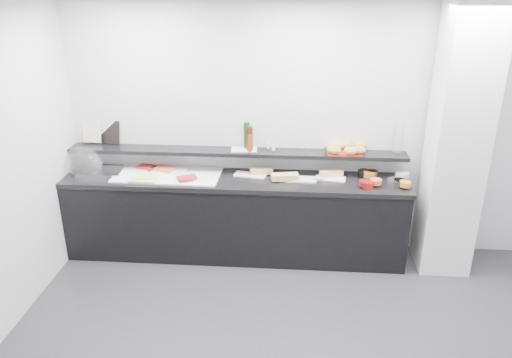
# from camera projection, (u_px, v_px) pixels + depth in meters

# --- Properties ---
(back_wall) EXTENTS (5.00, 0.02, 2.70)m
(back_wall) POSITION_uv_depth(u_px,v_px,m) (302.00, 130.00, 5.29)
(back_wall) COLOR silver
(back_wall) RESTS_ON ground
(ceiling) EXTENTS (5.00, 5.00, 0.00)m
(ceiling) POSITION_uv_depth(u_px,v_px,m) (313.00, 7.00, 2.93)
(ceiling) COLOR white
(ceiling) RESTS_ON back_wall
(column) EXTENTS (0.50, 0.50, 2.70)m
(column) POSITION_uv_depth(u_px,v_px,m) (457.00, 144.00, 4.86)
(column) COLOR silver
(column) RESTS_ON ground
(buffet_cabinet) EXTENTS (3.60, 0.60, 0.85)m
(buffet_cabinet) POSITION_uv_depth(u_px,v_px,m) (235.00, 219.00, 5.41)
(buffet_cabinet) COLOR black
(buffet_cabinet) RESTS_ON ground
(counter_top) EXTENTS (3.62, 0.62, 0.05)m
(counter_top) POSITION_uv_depth(u_px,v_px,m) (234.00, 180.00, 5.24)
(counter_top) COLOR black
(counter_top) RESTS_ON buffet_cabinet
(wall_shelf) EXTENTS (3.60, 0.25, 0.04)m
(wall_shelf) POSITION_uv_depth(u_px,v_px,m) (236.00, 152.00, 5.31)
(wall_shelf) COLOR black
(wall_shelf) RESTS_ON back_wall
(cloche_base) EXTENTS (0.46, 0.32, 0.04)m
(cloche_base) POSITION_uv_depth(u_px,v_px,m) (101.00, 172.00, 5.34)
(cloche_base) COLOR silver
(cloche_base) RESTS_ON counter_top
(cloche_dome) EXTENTS (0.53, 0.44, 0.34)m
(cloche_dome) POSITION_uv_depth(u_px,v_px,m) (83.00, 163.00, 5.30)
(cloche_dome) COLOR white
(cloche_dome) RESTS_ON cloche_base
(linen_runner) EXTENTS (1.12, 0.55, 0.01)m
(linen_runner) POSITION_uv_depth(u_px,v_px,m) (168.00, 175.00, 5.30)
(linen_runner) COLOR white
(linen_runner) RESTS_ON counter_top
(platter_meat_a) EXTENTS (0.31, 0.21, 0.01)m
(platter_meat_a) POSITION_uv_depth(u_px,v_px,m) (136.00, 168.00, 5.44)
(platter_meat_a) COLOR white
(platter_meat_a) RESTS_ON linen_runner
(food_meat_a) EXTENTS (0.23, 0.18, 0.02)m
(food_meat_a) POSITION_uv_depth(u_px,v_px,m) (147.00, 167.00, 5.42)
(food_meat_a) COLOR maroon
(food_meat_a) RESTS_ON platter_meat_a
(platter_salmon) EXTENTS (0.39, 0.31, 0.01)m
(platter_salmon) POSITION_uv_depth(u_px,v_px,m) (169.00, 170.00, 5.39)
(platter_salmon) COLOR white
(platter_salmon) RESTS_ON linen_runner
(food_salmon) EXTENTS (0.28, 0.23, 0.02)m
(food_salmon) POSITION_uv_depth(u_px,v_px,m) (164.00, 168.00, 5.38)
(food_salmon) COLOR #DF542D
(food_salmon) RESTS_ON platter_salmon
(platter_cheese) EXTENTS (0.28, 0.18, 0.01)m
(platter_cheese) POSITION_uv_depth(u_px,v_px,m) (143.00, 179.00, 5.15)
(platter_cheese) COLOR white
(platter_cheese) RESTS_ON linen_runner
(food_cheese) EXTENTS (0.25, 0.19, 0.02)m
(food_cheese) POSITION_uv_depth(u_px,v_px,m) (146.00, 177.00, 5.17)
(food_cheese) COLOR #F8E860
(food_cheese) RESTS_ON platter_cheese
(platter_meat_b) EXTENTS (0.36, 0.31, 0.01)m
(platter_meat_b) POSITION_uv_depth(u_px,v_px,m) (201.00, 177.00, 5.19)
(platter_meat_b) COLOR white
(platter_meat_b) RESTS_ON linen_runner
(food_meat_b) EXTENTS (0.23, 0.20, 0.02)m
(food_meat_b) POSITION_uv_depth(u_px,v_px,m) (187.00, 178.00, 5.13)
(food_meat_b) COLOR maroon
(food_meat_b) RESTS_ON platter_meat_b
(sandwich_plate_left) EXTENTS (0.36, 0.20, 0.01)m
(sandwich_plate_left) POSITION_uv_depth(u_px,v_px,m) (250.00, 175.00, 5.30)
(sandwich_plate_left) COLOR white
(sandwich_plate_left) RESTS_ON counter_top
(sandwich_food_left) EXTENTS (0.25, 0.14, 0.06)m
(sandwich_food_left) POSITION_uv_depth(u_px,v_px,m) (261.00, 171.00, 5.30)
(sandwich_food_left) COLOR tan
(sandwich_food_left) RESTS_ON sandwich_plate_left
(tongs_left) EXTENTS (0.16, 0.04, 0.01)m
(tongs_left) POSITION_uv_depth(u_px,v_px,m) (256.00, 174.00, 5.28)
(tongs_left) COLOR silver
(tongs_left) RESTS_ON sandwich_plate_left
(sandwich_plate_mid) EXTENTS (0.38, 0.17, 0.01)m
(sandwich_plate_mid) POSITION_uv_depth(u_px,v_px,m) (298.00, 179.00, 5.19)
(sandwich_plate_mid) COLOR white
(sandwich_plate_mid) RESTS_ON counter_top
(sandwich_food_mid) EXTENTS (0.30, 0.16, 0.06)m
(sandwich_food_mid) POSITION_uv_depth(u_px,v_px,m) (285.00, 177.00, 5.15)
(sandwich_food_mid) COLOR tan
(sandwich_food_mid) RESTS_ON sandwich_plate_mid
(tongs_mid) EXTENTS (0.15, 0.06, 0.01)m
(tongs_mid) POSITION_uv_depth(u_px,v_px,m) (293.00, 182.00, 5.08)
(tongs_mid) COLOR #B1B4B9
(tongs_mid) RESTS_ON sandwich_plate_mid
(sandwich_plate_right) EXTENTS (0.32, 0.17, 0.01)m
(sandwich_plate_right) POSITION_uv_depth(u_px,v_px,m) (330.00, 179.00, 5.20)
(sandwich_plate_right) COLOR white
(sandwich_plate_right) RESTS_ON counter_top
(sandwich_food_right) EXTENTS (0.26, 0.17, 0.06)m
(sandwich_food_right) POSITION_uv_depth(u_px,v_px,m) (331.00, 173.00, 5.24)
(sandwich_food_right) COLOR tan
(sandwich_food_right) RESTS_ON sandwich_plate_right
(tongs_right) EXTENTS (0.16, 0.03, 0.01)m
(tongs_right) POSITION_uv_depth(u_px,v_px,m) (316.00, 179.00, 5.15)
(tongs_right) COLOR #B8BBC0
(tongs_right) RESTS_ON sandwich_plate_right
(bowl_glass_fruit) EXTENTS (0.19, 0.19, 0.07)m
(bowl_glass_fruit) POSITION_uv_depth(u_px,v_px,m) (370.00, 175.00, 5.22)
(bowl_glass_fruit) COLOR white
(bowl_glass_fruit) RESTS_ON counter_top
(fill_glass_fruit) EXTENTS (0.13, 0.13, 0.05)m
(fill_glass_fruit) POSITION_uv_depth(u_px,v_px,m) (369.00, 174.00, 5.21)
(fill_glass_fruit) COLOR orange
(fill_glass_fruit) RESTS_ON bowl_glass_fruit
(bowl_black_jam) EXTENTS (0.16, 0.16, 0.07)m
(bowl_black_jam) POSITION_uv_depth(u_px,v_px,m) (364.00, 174.00, 5.26)
(bowl_black_jam) COLOR black
(bowl_black_jam) RESTS_ON counter_top
(fill_black_jam) EXTENTS (0.12, 0.12, 0.05)m
(fill_black_jam) POSITION_uv_depth(u_px,v_px,m) (373.00, 173.00, 5.25)
(fill_black_jam) COLOR #4F170B
(fill_black_jam) RESTS_ON bowl_black_jam
(bowl_glass_cream) EXTENTS (0.19, 0.19, 0.07)m
(bowl_glass_cream) POSITION_uv_depth(u_px,v_px,m) (402.00, 175.00, 5.22)
(bowl_glass_cream) COLOR white
(bowl_glass_cream) RESTS_ON counter_top
(fill_glass_cream) EXTENTS (0.18, 0.18, 0.05)m
(fill_glass_cream) POSITION_uv_depth(u_px,v_px,m) (402.00, 174.00, 5.20)
(fill_glass_cream) COLOR silver
(fill_glass_cream) RESTS_ON bowl_glass_cream
(bowl_red_jam) EXTENTS (0.14, 0.14, 0.07)m
(bowl_red_jam) POSITION_uv_depth(u_px,v_px,m) (368.00, 185.00, 4.98)
(bowl_red_jam) COLOR maroon
(bowl_red_jam) RESTS_ON counter_top
(fill_red_jam) EXTENTS (0.14, 0.14, 0.05)m
(fill_red_jam) POSITION_uv_depth(u_px,v_px,m) (365.00, 183.00, 4.98)
(fill_red_jam) COLOR #5A0C0E
(fill_red_jam) RESTS_ON bowl_red_jam
(bowl_glass_salmon) EXTENTS (0.18, 0.18, 0.07)m
(bowl_glass_salmon) POSITION_uv_depth(u_px,v_px,m) (395.00, 183.00, 5.03)
(bowl_glass_salmon) COLOR white
(bowl_glass_salmon) RESTS_ON counter_top
(fill_glass_salmon) EXTENTS (0.13, 0.13, 0.05)m
(fill_glass_salmon) POSITION_uv_depth(u_px,v_px,m) (376.00, 182.00, 5.02)
(fill_glass_salmon) COLOR #DB5735
(fill_glass_salmon) RESTS_ON bowl_glass_salmon
(bowl_black_fruit) EXTENTS (0.18, 0.18, 0.07)m
(bowl_black_fruit) POSITION_uv_depth(u_px,v_px,m) (400.00, 183.00, 5.02)
(bowl_black_fruit) COLOR black
(bowl_black_fruit) RESTS_ON counter_top
(fill_black_fruit) EXTENTS (0.12, 0.12, 0.05)m
(fill_black_fruit) POSITION_uv_depth(u_px,v_px,m) (405.00, 184.00, 4.97)
(fill_black_fruit) COLOR orange
(fill_black_fruit) RESTS_ON bowl_black_fruit
(framed_print) EXTENTS (0.22, 0.11, 0.26)m
(framed_print) POSITION_uv_depth(u_px,v_px,m) (110.00, 132.00, 5.46)
(framed_print) COLOR black
(framed_print) RESTS_ON wall_shelf
(print_art) EXTENTS (0.21, 0.07, 0.22)m
(print_art) POSITION_uv_depth(u_px,v_px,m) (92.00, 132.00, 5.46)
(print_art) COLOR beige
(print_art) RESTS_ON framed_print
(condiment_tray) EXTENTS (0.28, 0.19, 0.01)m
(condiment_tray) POSITION_uv_depth(u_px,v_px,m) (244.00, 150.00, 5.30)
(condiment_tray) COLOR white
(condiment_tray) RESTS_ON wall_shelf
(bottle_green_a) EXTENTS (0.06, 0.06, 0.26)m
(bottle_green_a) POSITION_uv_depth(u_px,v_px,m) (249.00, 138.00, 5.23)
(bottle_green_a) COLOR #0E3612
(bottle_green_a) RESTS_ON condiment_tray
(bottle_brown) EXTENTS (0.07, 0.07, 0.24)m
(bottle_brown) POSITION_uv_depth(u_px,v_px,m) (250.00, 139.00, 5.23)
(bottle_brown) COLOR #3A140A
(bottle_brown) RESTS_ON condiment_tray
(bottle_green_b) EXTENTS (0.07, 0.07, 0.28)m
(bottle_green_b) POSITION_uv_depth(u_px,v_px,m) (247.00, 135.00, 5.30)
(bottle_green_b) COLOR #0F3812
(bottle_green_b) RESTS_ON condiment_tray
(bottle_hot) EXTENTS (0.05, 0.05, 0.18)m
(bottle_hot) POSITION_uv_depth(u_px,v_px,m) (250.00, 143.00, 5.20)
(bottle_hot) COLOR #9F320B
(bottle_hot) RESTS_ON condiment_tray
(shaker_salt) EXTENTS (0.04, 0.04, 0.07)m
(shaker_salt) POSITION_uv_depth(u_px,v_px,m) (273.00, 147.00, 5.24)
(shaker_salt) COLOR white
(shaker_salt) RESTS_ON condiment_tray
(shaker_pepper) EXTENTS (0.04, 0.04, 0.07)m
(shaker_pepper) POSITION_uv_depth(u_px,v_px,m) (268.00, 145.00, 5.30)
(shaker_pepper) COLOR silver
(shaker_pepper) RESTS_ON condiment_tray
(bread_tray) EXTENTS (0.37, 0.27, 0.02)m
(bread_tray) POSITION_uv_depth(u_px,v_px,m) (344.00, 152.00, 5.22)
(bread_tray) COLOR #B52A13
(bread_tray) RESTS_ON wall_shelf
(bread_roll_nw) EXTENTS (0.16, 0.13, 0.08)m
(bread_roll_nw) POSITION_uv_depth(u_px,v_px,m) (334.00, 145.00, 5.27)
(bread_roll_nw) COLOR tan
(bread_roll_nw) RESTS_ON bread_tray
(bread_roll_n) EXTENTS (0.17, 0.13, 0.08)m
(bread_roll_n) POSITION_uv_depth(u_px,v_px,m) (345.00, 145.00, 5.28)
(bread_roll_n) COLOR #AE8C42
(bread_roll_n) RESTS_ON bread_tray
(bread_roll_ne) EXTENTS (0.14, 0.10, 0.08)m
(bread_roll_ne) POSITION_uv_depth(u_px,v_px,m) (361.00, 145.00, 5.26)
(bread_roll_ne) COLOR tan
(bread_roll_ne) RESTS_ON bread_tray
(bread_roll_sw) EXTENTS (0.17, 0.13, 0.08)m
(bread_roll_sw) POSITION_uv_depth(u_px,v_px,m) (334.00, 150.00, 5.12)
(bread_roll_sw) COLOR #AA8441
(bread_roll_sw) RESTS_ON bread_tray
(bread_roll_s) EXTENTS (0.15, 0.13, 0.08)m
(bread_roll_s) POSITION_uv_depth(u_px,v_px,m) (350.00, 151.00, 5.10)
(bread_roll_s) COLOR tan
(bread_roll_s) RESTS_ON bread_tray
(bread_roll_se) EXTENTS (0.15, 0.11, 0.08)m
(bread_roll_se) POSITION_uv_depth(u_px,v_px,m) (359.00, 150.00, 5.12)
(bread_roll_se) COLOR #AE7442
(bread_roll_se) RESTS_ON bread_tray
(bread_roll_midw) EXTENTS (0.15, 0.13, 0.08)m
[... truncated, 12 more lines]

